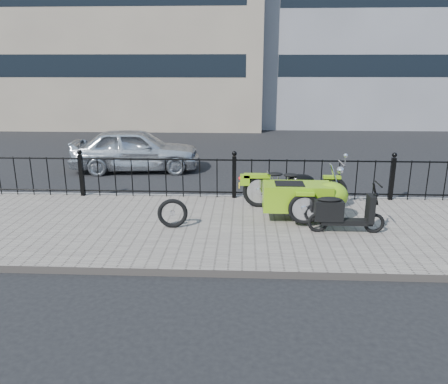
{
  "coord_description": "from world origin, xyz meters",
  "views": [
    {
      "loc": [
        0.22,
        -8.23,
        3.02
      ],
      "look_at": [
        -0.17,
        -0.1,
        0.65
      ],
      "focal_mm": 35.0,
      "sensor_mm": 36.0,
      "label": 1
    }
  ],
  "objects_px": {
    "sedan_car": "(136,150)",
    "motorcycle_sidecar": "(305,194)",
    "spare_tire": "(173,213)",
    "scooter": "(341,213)"
  },
  "relations": [
    {
      "from": "scooter",
      "to": "spare_tire",
      "type": "xyz_separation_m",
      "value": [
        -3.05,
        0.09,
        -0.08
      ]
    },
    {
      "from": "sedan_car",
      "to": "motorcycle_sidecar",
      "type": "bearing_deg",
      "value": -139.97
    },
    {
      "from": "spare_tire",
      "to": "scooter",
      "type": "bearing_deg",
      "value": -1.71
    },
    {
      "from": "scooter",
      "to": "spare_tire",
      "type": "height_order",
      "value": "scooter"
    },
    {
      "from": "motorcycle_sidecar",
      "to": "spare_tire",
      "type": "bearing_deg",
      "value": -164.45
    },
    {
      "from": "motorcycle_sidecar",
      "to": "spare_tire",
      "type": "distance_m",
      "value": 2.61
    },
    {
      "from": "scooter",
      "to": "sedan_car",
      "type": "height_order",
      "value": "sedan_car"
    },
    {
      "from": "spare_tire",
      "to": "sedan_car",
      "type": "distance_m",
      "value": 5.37
    },
    {
      "from": "motorcycle_sidecar",
      "to": "scooter",
      "type": "relative_size",
      "value": 1.66
    },
    {
      "from": "spare_tire",
      "to": "sedan_car",
      "type": "relative_size",
      "value": 0.15
    }
  ]
}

